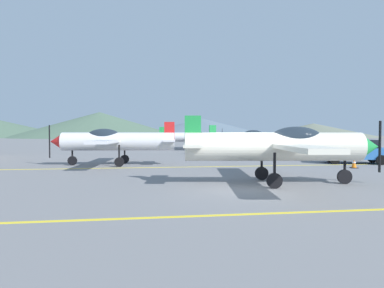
{
  "coord_description": "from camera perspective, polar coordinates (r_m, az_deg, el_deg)",
  "views": [
    {
      "loc": [
        -4.08,
        -12.6,
        2.11
      ],
      "look_at": [
        -0.17,
        14.0,
        1.2
      ],
      "focal_mm": 32.02,
      "sensor_mm": 36.0,
      "label": 1
    }
  ],
  "objects": [
    {
      "name": "apron_line_far",
      "position": [
        21.09,
        2.85,
        -3.79
      ],
      "size": [
        80.0,
        0.16,
        0.01
      ],
      "primitive_type": "cube",
      "color": "yellow",
      "rests_on": "ground_plane"
    },
    {
      "name": "airplane_mid",
      "position": [
        22.59,
        -12.9,
        0.53
      ],
      "size": [
        8.13,
        9.34,
        2.79
      ],
      "color": "silver",
      "rests_on": "ground_plane"
    },
    {
      "name": "ground_plane",
      "position": [
        13.41,
        9.53,
        -7.13
      ],
      "size": [
        400.0,
        400.0,
        0.0
      ],
      "primitive_type": "plane",
      "color": "slate"
    },
    {
      "name": "hill_right",
      "position": [
        159.48,
        19.54,
        2.16
      ],
      "size": [
        55.08,
        55.08,
        6.1
      ],
      "primitive_type": "cone",
      "color": "slate",
      "rests_on": "ground_plane"
    },
    {
      "name": "airplane_near",
      "position": [
        14.41,
        14.53,
        -0.25
      ],
      "size": [
        8.15,
        9.35,
        2.79
      ],
      "color": "silver",
      "rests_on": "ground_plane"
    },
    {
      "name": "apron_line_near",
      "position": [
        9.59,
        17.37,
        -10.82
      ],
      "size": [
        80.0,
        0.16,
        0.01
      ],
      "primitive_type": "cube",
      "color": "yellow",
      "rests_on": "ground_plane"
    },
    {
      "name": "hill_centerleft",
      "position": [
        152.35,
        -15.14,
        3.11
      ],
      "size": [
        73.46,
        73.46,
        10.86
      ],
      "primitive_type": "cone",
      "color": "#4C6651",
      "rests_on": "ground_plane"
    },
    {
      "name": "airplane_back",
      "position": [
        43.34,
        -0.28,
        1.23
      ],
      "size": [
        8.14,
        9.35,
        2.79
      ],
      "color": "silver",
      "rests_on": "ground_plane"
    },
    {
      "name": "hill_centerright",
      "position": [
        170.48,
        1.64,
        2.74
      ],
      "size": [
        71.76,
        71.76,
        9.03
      ],
      "primitive_type": "cone",
      "color": "slate",
      "rests_on": "ground_plane"
    },
    {
      "name": "traffic_cone_side",
      "position": [
        22.37,
        25.38,
        -2.92
      ],
      "size": [
        0.36,
        0.36,
        0.59
      ],
      "color": "black",
      "rests_on": "ground_plane"
    },
    {
      "name": "car_sedan",
      "position": [
        25.81,
        25.48,
        -1.06
      ],
      "size": [
        4.66,
        3.15,
        1.62
      ],
      "color": "#3372BF",
      "rests_on": "ground_plane"
    },
    {
      "name": "airplane_far",
      "position": [
        33.64,
        9.2,
        1.0
      ],
      "size": [
        8.15,
        9.35,
        2.79
      ],
      "color": "silver",
      "rests_on": "ground_plane"
    }
  ]
}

